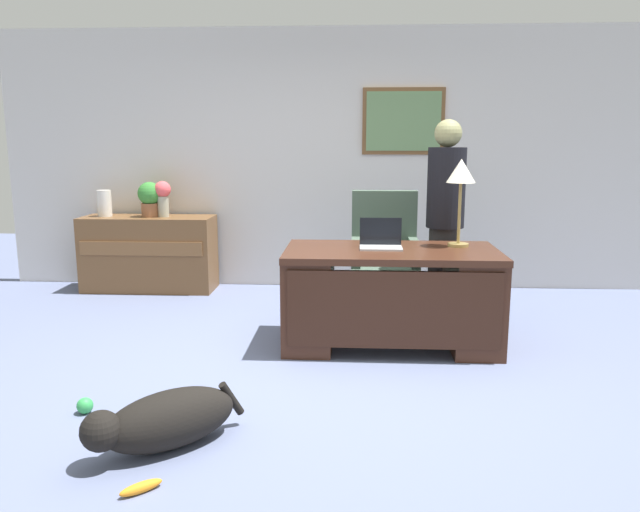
% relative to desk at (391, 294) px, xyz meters
% --- Properties ---
extents(ground_plane, '(12.00, 12.00, 0.00)m').
position_rel_desk_xyz_m(ground_plane, '(-0.53, -0.59, -0.40)').
color(ground_plane, slate).
extents(back_wall, '(7.00, 0.16, 2.70)m').
position_rel_desk_xyz_m(back_wall, '(-0.53, 2.01, 0.95)').
color(back_wall, silver).
rests_on(back_wall, ground_plane).
extents(desk, '(1.61, 0.84, 0.75)m').
position_rel_desk_xyz_m(desk, '(0.00, 0.00, 0.00)').
color(desk, '#422316').
rests_on(desk, ground_plane).
extents(credenza, '(1.36, 0.50, 0.78)m').
position_rel_desk_xyz_m(credenza, '(-2.43, 1.66, -0.01)').
color(credenza, brown).
rests_on(credenza, ground_plane).
extents(armchair, '(0.60, 0.59, 1.10)m').
position_rel_desk_xyz_m(armchair, '(-0.01, 0.97, 0.09)').
color(armchair, '#475B4C').
rests_on(armchair, ground_plane).
extents(person_standing, '(0.32, 0.32, 1.73)m').
position_rel_desk_xyz_m(person_standing, '(0.49, 0.68, 0.49)').
color(person_standing, '#262323').
rests_on(person_standing, ground_plane).
extents(dog_lying, '(0.74, 0.68, 0.30)m').
position_rel_desk_xyz_m(dog_lying, '(-1.24, -1.69, -0.25)').
color(dog_lying, black).
rests_on(dog_lying, ground_plane).
extents(laptop, '(0.32, 0.22, 0.22)m').
position_rel_desk_xyz_m(laptop, '(-0.08, 0.08, 0.40)').
color(laptop, '#B2B5BA').
rests_on(laptop, desk).
extents(desk_lamp, '(0.22, 0.22, 0.67)m').
position_rel_desk_xyz_m(desk_lamp, '(0.52, 0.18, 0.88)').
color(desk_lamp, '#9E8447').
rests_on(desk_lamp, desk).
extents(vase_with_flowers, '(0.17, 0.17, 0.37)m').
position_rel_desk_xyz_m(vase_with_flowers, '(-2.26, 1.66, 0.59)').
color(vase_with_flowers, '#A5A48E').
rests_on(vase_with_flowers, credenza).
extents(vase_empty, '(0.14, 0.14, 0.27)m').
position_rel_desk_xyz_m(vase_empty, '(-2.88, 1.66, 0.51)').
color(vase_empty, silver).
rests_on(vase_empty, credenza).
extents(potted_plant, '(0.24, 0.24, 0.36)m').
position_rel_desk_xyz_m(potted_plant, '(-2.40, 1.66, 0.57)').
color(potted_plant, brown).
rests_on(potted_plant, credenza).
extents(dog_toy_ball, '(0.09, 0.09, 0.09)m').
position_rel_desk_xyz_m(dog_toy_ball, '(-1.83, -1.31, -0.36)').
color(dog_toy_ball, green).
rests_on(dog_toy_ball, ground_plane).
extents(dog_toy_bone, '(0.18, 0.17, 0.05)m').
position_rel_desk_xyz_m(dog_toy_bone, '(-1.23, -2.09, -0.38)').
color(dog_toy_bone, orange).
rests_on(dog_toy_bone, ground_plane).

